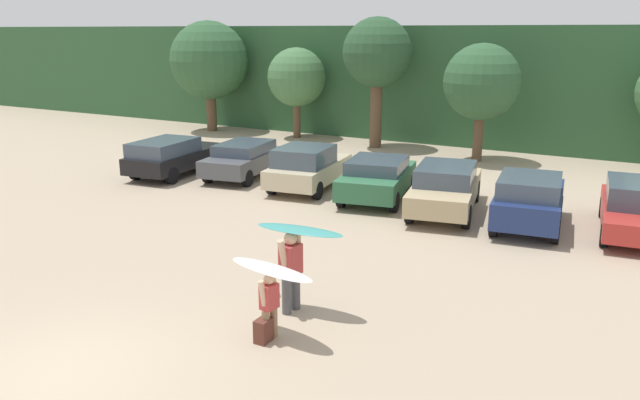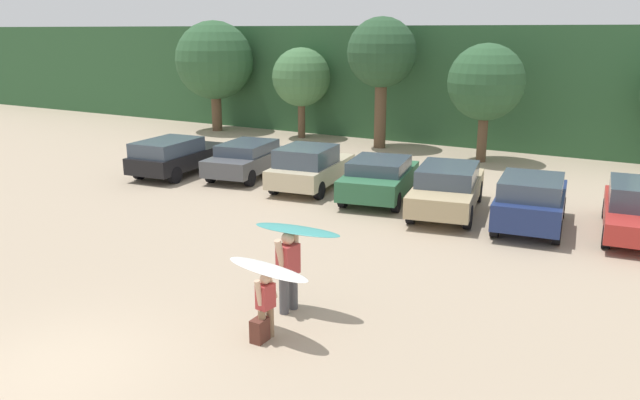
% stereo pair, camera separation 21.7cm
% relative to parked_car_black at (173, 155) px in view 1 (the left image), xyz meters
% --- Properties ---
extents(ground_plane, '(120.00, 120.00, 0.00)m').
position_rel_parked_car_black_xyz_m(ground_plane, '(8.52, -12.21, -0.79)').
color(ground_plane, tan).
extents(hillside_ridge, '(108.00, 12.00, 5.81)m').
position_rel_parked_car_black_xyz_m(hillside_ridge, '(8.52, 17.50, 2.11)').
color(hillside_ridge, '#2D5633').
rests_on(hillside_ridge, ground_plane).
extents(tree_center_left, '(4.34, 4.34, 6.13)m').
position_rel_parked_car_black_xyz_m(tree_center_left, '(-5.83, 9.68, 3.14)').
color(tree_center_left, brown).
rests_on(tree_center_left, ground_plane).
extents(tree_ridge_back, '(3.07, 3.07, 4.74)m').
position_rel_parked_car_black_xyz_m(tree_ridge_back, '(-0.34, 10.04, 2.39)').
color(tree_ridge_back, brown).
rests_on(tree_ridge_back, ground_plane).
extents(tree_center_right, '(3.31, 3.31, 6.23)m').
position_rel_parked_car_black_xyz_m(tree_center_right, '(4.52, 9.47, 3.70)').
color(tree_center_right, brown).
rests_on(tree_center_right, ground_plane).
extents(tree_far_left, '(3.27, 3.27, 5.08)m').
position_rel_parked_car_black_xyz_m(tree_far_left, '(9.81, 8.60, 2.63)').
color(tree_far_left, brown).
rests_on(tree_far_left, ground_plane).
extents(parked_car_black, '(2.32, 4.72, 1.48)m').
position_rel_parked_car_black_xyz_m(parked_car_black, '(0.00, 0.00, 0.00)').
color(parked_car_black, black).
rests_on(parked_car_black, ground_plane).
extents(parked_car_dark_gray, '(2.45, 4.28, 1.36)m').
position_rel_parked_car_black_xyz_m(parked_car_dark_gray, '(2.64, 1.10, -0.05)').
color(parked_car_dark_gray, '#4C4F54').
rests_on(parked_car_dark_gray, ground_plane).
extents(parked_car_champagne, '(2.44, 4.33, 1.60)m').
position_rel_parked_car_black_xyz_m(parked_car_champagne, '(5.79, 0.69, 0.02)').
color(parked_car_champagne, beige).
rests_on(parked_car_champagne, ground_plane).
extents(parked_car_forest_green, '(2.69, 4.38, 1.42)m').
position_rel_parked_car_black_xyz_m(parked_car_forest_green, '(8.59, 0.60, -0.03)').
color(parked_car_forest_green, '#2D6642').
rests_on(parked_car_forest_green, ground_plane).
extents(parked_car_tan, '(2.71, 5.01, 1.51)m').
position_rel_parked_car_black_xyz_m(parked_car_tan, '(11.09, 0.27, 0.01)').
color(parked_car_tan, tan).
rests_on(parked_car_tan, ground_plane).
extents(parked_car_navy, '(2.28, 4.12, 1.60)m').
position_rel_parked_car_black_xyz_m(parked_car_navy, '(13.73, -0.15, 0.06)').
color(parked_car_navy, navy).
rests_on(parked_car_navy, ground_plane).
extents(parked_car_red, '(2.39, 4.70, 1.51)m').
position_rel_parked_car_black_xyz_m(parked_car_red, '(16.58, 0.75, -0.02)').
color(parked_car_red, '#B72D28').
rests_on(parked_car_red, ground_plane).
extents(person_adult, '(0.37, 0.69, 1.71)m').
position_rel_parked_car_black_xyz_m(person_adult, '(10.66, -8.30, 0.17)').
color(person_adult, '#4C4C51').
rests_on(person_adult, ground_plane).
extents(person_child, '(0.28, 0.59, 1.30)m').
position_rel_parked_car_black_xyz_m(person_child, '(10.94, -9.50, -0.06)').
color(person_child, '#8C6B4C').
rests_on(person_child, ground_plane).
extents(surfboard_teal, '(1.92, 0.65, 0.07)m').
position_rel_parked_car_black_xyz_m(surfboard_teal, '(10.79, -8.16, 0.94)').
color(surfboard_teal, teal).
extents(surfboard_white, '(2.02, 0.87, 0.09)m').
position_rel_parked_car_black_xyz_m(surfboard_white, '(10.90, -9.36, 0.53)').
color(surfboard_white, white).
extents(backpack_dropped, '(0.24, 0.34, 0.45)m').
position_rel_parked_car_black_xyz_m(backpack_dropped, '(10.90, -9.66, -0.57)').
color(backpack_dropped, '#592D23').
rests_on(backpack_dropped, ground_plane).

